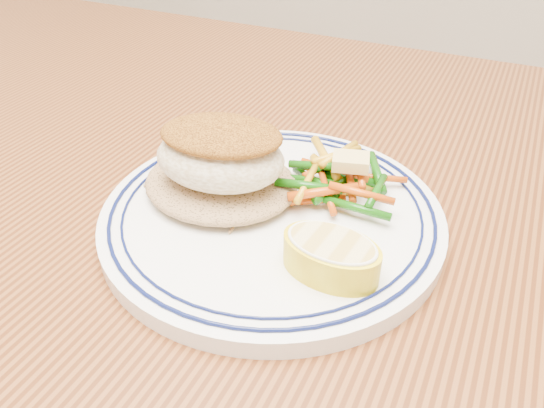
{
  "coord_description": "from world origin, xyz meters",
  "views": [
    {
      "loc": [
        0.19,
        -0.35,
        1.02
      ],
      "look_at": [
        0.03,
        -0.03,
        0.77
      ],
      "focal_mm": 35.0,
      "sensor_mm": 36.0,
      "label": 1
    }
  ],
  "objects_px": {
    "fish_fillet": "(220,152)",
    "vegetable_pile": "(337,178)",
    "rice_pilaf": "(221,180)",
    "lemon_wedge": "(331,255)",
    "dining_table": "(256,274)",
    "plate": "(272,214)"
  },
  "relations": [
    {
      "from": "fish_fillet",
      "to": "vegetable_pile",
      "type": "distance_m",
      "value": 0.1
    },
    {
      "from": "rice_pilaf",
      "to": "lemon_wedge",
      "type": "relative_size",
      "value": 1.76
    },
    {
      "from": "dining_table",
      "to": "fish_fillet",
      "type": "xyz_separation_m",
      "value": [
        -0.01,
        -0.04,
        0.16
      ]
    },
    {
      "from": "dining_table",
      "to": "fish_fillet",
      "type": "distance_m",
      "value": 0.16
    },
    {
      "from": "plate",
      "to": "fish_fillet",
      "type": "relative_size",
      "value": 2.41
    },
    {
      "from": "fish_fillet",
      "to": "lemon_wedge",
      "type": "bearing_deg",
      "value": -21.68
    },
    {
      "from": "dining_table",
      "to": "vegetable_pile",
      "type": "relative_size",
      "value": 14.75
    },
    {
      "from": "dining_table",
      "to": "vegetable_pile",
      "type": "distance_m",
      "value": 0.15
    },
    {
      "from": "fish_fillet",
      "to": "lemon_wedge",
      "type": "xyz_separation_m",
      "value": [
        0.11,
        -0.04,
        -0.03
      ]
    },
    {
      "from": "dining_table",
      "to": "fish_fillet",
      "type": "height_order",
      "value": "fish_fillet"
    },
    {
      "from": "fish_fillet",
      "to": "lemon_wedge",
      "type": "distance_m",
      "value": 0.12
    },
    {
      "from": "dining_table",
      "to": "rice_pilaf",
      "type": "distance_m",
      "value": 0.13
    },
    {
      "from": "dining_table",
      "to": "plate",
      "type": "relative_size",
      "value": 5.38
    },
    {
      "from": "fish_fillet",
      "to": "vegetable_pile",
      "type": "bearing_deg",
      "value": 33.2
    },
    {
      "from": "dining_table",
      "to": "plate",
      "type": "distance_m",
      "value": 0.12
    },
    {
      "from": "rice_pilaf",
      "to": "vegetable_pile",
      "type": "height_order",
      "value": "vegetable_pile"
    },
    {
      "from": "vegetable_pile",
      "to": "lemon_wedge",
      "type": "distance_m",
      "value": 0.1
    },
    {
      "from": "plate",
      "to": "vegetable_pile",
      "type": "relative_size",
      "value": 2.74
    },
    {
      "from": "rice_pilaf",
      "to": "lemon_wedge",
      "type": "height_order",
      "value": "lemon_wedge"
    },
    {
      "from": "rice_pilaf",
      "to": "dining_table",
      "type": "bearing_deg",
      "value": 61.42
    },
    {
      "from": "rice_pilaf",
      "to": "vegetable_pile",
      "type": "bearing_deg",
      "value": 26.44
    },
    {
      "from": "rice_pilaf",
      "to": "vegetable_pile",
      "type": "relative_size",
      "value": 1.3
    }
  ]
}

